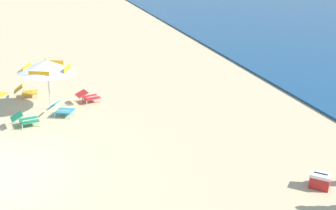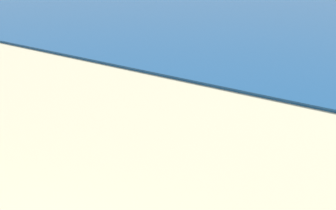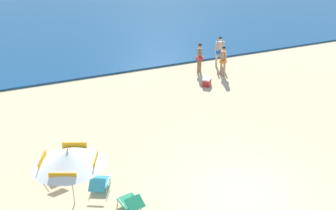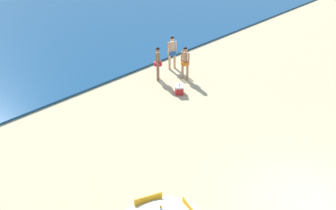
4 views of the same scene
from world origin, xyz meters
name	(u,v)px [view 1 (image 1 of 4)]	position (x,y,z in m)	size (l,w,h in m)	color
beach_umbrella_striped_main	(47,66)	(-4.86, 1.63, 1.66)	(2.23, 2.25, 1.96)	silver
lounge_chair_under_umbrella	(26,91)	(-6.47, 0.74, 0.27)	(0.60, 0.92, 0.53)	gold
lounge_chair_beside_umbrella	(88,96)	(-5.11, 3.07, 0.28)	(0.73, 0.98, 0.51)	red
lounge_chair_facing_sea	(61,109)	(-4.00, 1.96, 0.27)	(0.87, 1.03, 0.53)	teal
lounge_chair_spare_folded	(25,119)	(-3.36, 0.73, 0.27)	(0.68, 0.96, 0.52)	#1E7F56
cooler_box	(320,181)	(2.97, 7.96, 0.20)	(0.60, 0.60, 0.43)	red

